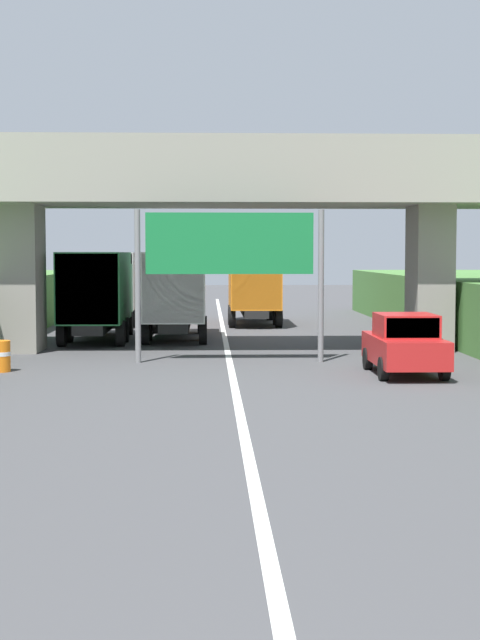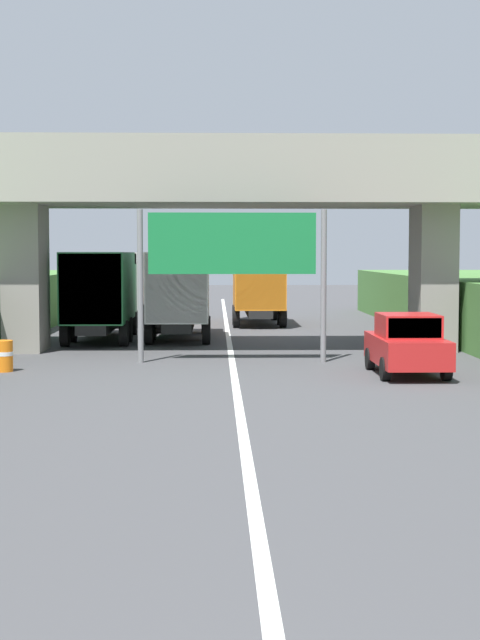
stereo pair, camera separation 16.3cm
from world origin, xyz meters
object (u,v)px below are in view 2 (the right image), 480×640
at_px(truck_yellow, 119,284).
at_px(truck_white, 180,290).
at_px(construction_barrel_3, 3,356).
at_px(overhead_highway_sign, 232,252).
at_px(truck_green, 102,291).
at_px(car_red, 407,345).
at_px(truck_orange, 258,284).

xyz_separation_m(truck_yellow, truck_white, (3.22, -8.52, 0.00)).
bearing_deg(truck_yellow, truck_white, -69.27).
bearing_deg(construction_barrel_3, overhead_highway_sign, 18.39).
bearing_deg(truck_green, car_red, -47.99).
relative_size(truck_yellow, truck_white, 1.00).
bearing_deg(construction_barrel_3, truck_white, 65.80).
distance_m(truck_green, construction_barrel_3, 10.00).
bearing_deg(truck_white, car_red, -59.63).
relative_size(overhead_highway_sign, truck_white, 0.81).
relative_size(car_red, construction_barrel_3, 4.56).
bearing_deg(construction_barrel_3, truck_yellow, 85.56).
xyz_separation_m(truck_orange, truck_white, (-3.44, -8.10, 0.00)).
bearing_deg(truck_white, truck_green, -166.85).
height_order(truck_orange, truck_yellow, same).
xyz_separation_m(truck_green, truck_white, (3.00, 0.70, 0.00)).
distance_m(overhead_highway_sign, truck_yellow, 17.60).
xyz_separation_m(truck_green, construction_barrel_3, (-1.70, -9.75, -1.47)).
distance_m(overhead_highway_sign, truck_orange, 16.48).
xyz_separation_m(truck_white, construction_barrel_3, (-4.70, -10.45, -1.47)).
bearing_deg(truck_orange, construction_barrel_3, -113.68).
distance_m(truck_yellow, car_red, 22.43).
distance_m(truck_orange, truck_white, 8.79).
distance_m(truck_green, truck_yellow, 9.22).
xyz_separation_m(truck_yellow, car_red, (9.99, -20.06, -1.08)).
relative_size(overhead_highway_sign, truck_yellow, 0.81).
bearing_deg(truck_white, truck_yellow, 110.73).
bearing_deg(truck_green, overhead_highway_sign, -56.78).
height_order(truck_orange, truck_green, same).
distance_m(truck_orange, construction_barrel_3, 20.30).
xyz_separation_m(overhead_highway_sign, truck_orange, (1.50, 16.34, -1.51)).
relative_size(truck_orange, construction_barrel_3, 8.11).
distance_m(overhead_highway_sign, truck_green, 9.14).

